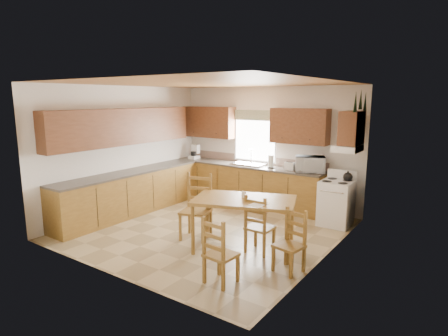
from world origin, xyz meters
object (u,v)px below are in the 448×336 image
Objects in this scene: chair_far_left at (196,207)px; chair_far_right at (289,242)px; chair_near_left at (221,250)px; chair_near_right at (260,224)px; stove at (336,204)px; dining_table at (244,224)px; microwave at (310,164)px.

chair_far_left is 1.27× the size of chair_far_right.
chair_near_right is (-0.08, 1.19, 0.02)m from chair_near_left.
chair_near_left is 0.97× the size of chair_near_right.
chair_far_right is at bearing -87.84° from stove.
chair_near_right is 0.84× the size of chair_far_left.
chair_far_left reaches higher than dining_table.
chair_near_right is at bearing 162.97° from chair_far_right.
dining_table is at bearing -117.99° from microwave.
chair_far_left is at bearing 163.62° from dining_table.
stove is 2.77m from chair_far_left.
chair_near_right is at bearing -8.04° from dining_table.
chair_near_right is 1.06× the size of chair_far_right.
dining_table is (-0.14, -2.38, -0.66)m from microwave.
chair_far_left reaches higher than stove.
chair_near_left is at bearing -99.28° from stove.
chair_far_left is (-1.78, -2.12, 0.14)m from stove.
microwave reaches higher than chair_far_right.
dining_table is at bearing -68.77° from chair_near_left.
stove is 0.96× the size of chair_far_right.
chair_near_right reaches higher than stove.
microwave is at bearing 118.27° from chair_far_right.
chair_near_right is 0.77m from chair_far_right.
chair_near_right reaches higher than chair_far_right.
chair_near_left is 1.68m from chair_far_left.
chair_far_right reaches higher than stove.
chair_near_right reaches higher than chair_near_left.
chair_near_right is at bearing -81.79° from chair_near_left.
dining_table is 1.69× the size of chair_near_right.
chair_far_left is 1.91m from chair_far_right.
chair_far_left is (-1.29, 1.06, 0.11)m from chair_near_left.
microwave is at bearing 49.80° from chair_far_left.
stove is 0.93× the size of chair_near_left.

